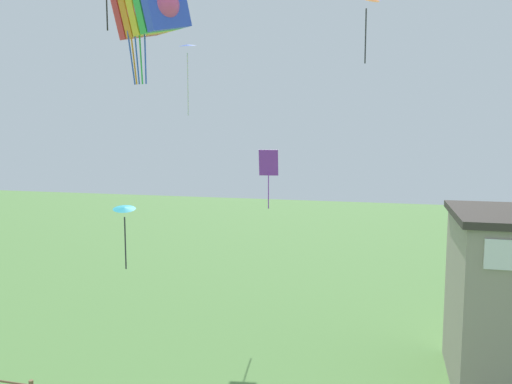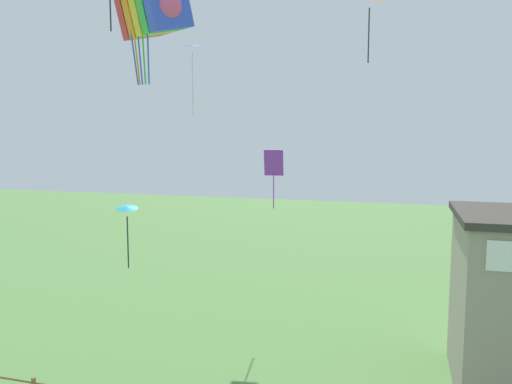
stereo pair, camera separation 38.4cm
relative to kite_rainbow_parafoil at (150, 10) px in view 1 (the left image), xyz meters
name	(u,v)px [view 1 (the left image)]	position (x,y,z in m)	size (l,w,h in m)	color
kite_rainbow_parafoil	(150,10)	(0.00, 0.00, 0.00)	(3.41, 3.11, 3.55)	#E54C8C
kite_cyan_delta	(124,212)	(-0.49, -1.33, -7.05)	(1.03, 1.03, 2.27)	#2DB2C6
kite_purple_streamer	(269,167)	(2.54, 7.46, -5.95)	(0.99, 0.46, 2.95)	purple
kite_orange_delta	(366,0)	(7.38, 2.08, 0.38)	(1.31, 1.30, 2.55)	orange
kite_blue_delta	(187,51)	(-0.48, 4.50, -0.65)	(0.86, 0.85, 3.20)	blue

